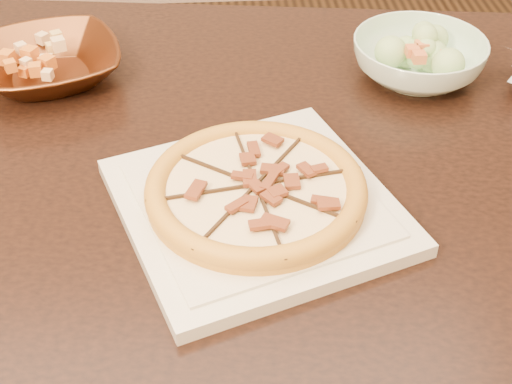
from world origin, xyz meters
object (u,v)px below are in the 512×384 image
(dining_table, at_px, (184,212))
(bronze_bowl, at_px, (48,64))
(plate, at_px, (256,205))
(salad_bowl, at_px, (418,59))
(pizza, at_px, (256,189))

(dining_table, height_order, bronze_bowl, bronze_bowl)
(dining_table, height_order, plate, plate)
(plate, bearing_deg, salad_bowl, 48.38)
(plate, bearing_deg, bronze_bowl, 131.78)
(plate, xyz_separation_m, salad_bowl, (0.26, 0.29, 0.02))
(pizza, bearing_deg, plate, -3.31)
(dining_table, bearing_deg, salad_bowl, 25.16)
(plate, bearing_deg, dining_table, 126.45)
(salad_bowl, bearing_deg, dining_table, -154.84)
(plate, distance_m, salad_bowl, 0.39)
(bronze_bowl, height_order, salad_bowl, salad_bowl)
(bronze_bowl, bearing_deg, salad_bowl, -3.01)
(pizza, distance_m, bronze_bowl, 0.43)
(plate, height_order, bronze_bowl, bronze_bowl)
(plate, bearing_deg, pizza, 176.69)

